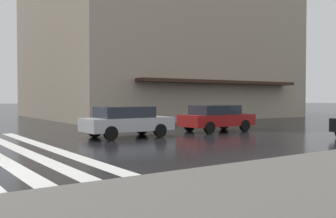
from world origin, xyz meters
TOP-DOWN VIEW (x-y plane):
  - car_red at (5.50, -13.32)m, footprint 1.85×4.10m
  - car_silver at (5.50, -7.84)m, footprint 1.85×4.10m

SIDE VIEW (x-z plane):
  - car_red at x=5.50m, z-range 0.05..1.46m
  - car_silver at x=5.50m, z-range 0.05..1.46m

